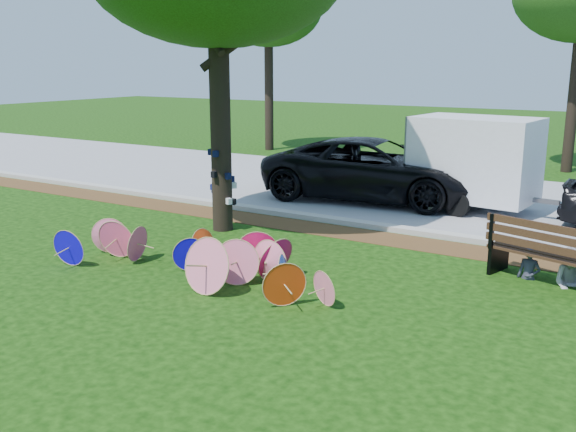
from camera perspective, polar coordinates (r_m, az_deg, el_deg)
name	(u,v)px	position (r m, az deg, el deg)	size (l,w,h in m)	color
ground	(198,291)	(10.57, -8.02, -6.59)	(90.00, 90.00, 0.00)	black
mulch_strip	(327,230)	(14.17, 3.52, -1.26)	(90.00, 1.00, 0.01)	#472D16
curb	(342,221)	(14.76, 4.79, -0.45)	(90.00, 0.30, 0.12)	#B7B5AD
street	(407,193)	(18.49, 10.56, 2.04)	(90.00, 8.00, 0.01)	gray
parasol_pile	(207,256)	(11.10, -7.25, -3.54)	(5.54, 1.99, 0.94)	#FB4F7E
black_van	(375,170)	(17.30, 7.74, 4.10)	(2.72, 5.89, 1.64)	black
cargo_trailer	(475,158)	(16.52, 16.28, 4.95)	(2.87, 1.82, 2.61)	white
park_bench	(552,252)	(11.51, 22.45, -3.00)	(2.08, 0.79, 1.08)	black
person_left	(531,249)	(11.61, 20.78, -2.74)	(0.39, 0.26, 1.07)	#37394B
person_right	(576,247)	(11.48, 24.26, -2.56)	(0.65, 0.51, 1.33)	#B7B6C0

